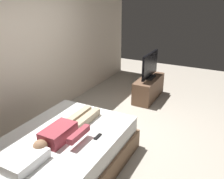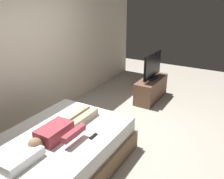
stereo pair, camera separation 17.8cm
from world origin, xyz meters
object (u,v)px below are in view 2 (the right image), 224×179
(person, at_px, (62,129))
(tv, at_px, (152,67))
(remote, at_px, (93,136))
(pillow, at_px, (18,157))
(bed, at_px, (61,151))
(tv_stand, at_px, (151,89))

(person, distance_m, tv, 2.84)
(remote, bearing_deg, tv, 4.83)
(pillow, bearing_deg, bed, -0.00)
(pillow, height_order, person, person)
(remote, bearing_deg, person, 110.47)
(person, bearing_deg, remote, -69.53)
(remote, height_order, tv, tv)
(bed, height_order, remote, remote)
(pillow, relative_size, remote, 3.20)
(remote, bearing_deg, bed, 112.20)
(bed, xyz_separation_m, person, (0.03, -0.04, 0.36))
(bed, bearing_deg, tv, -4.30)
(person, height_order, tv_stand, person)
(pillow, height_order, tv, tv)
(pillow, height_order, remote, pillow)
(tv, bearing_deg, tv_stand, 0.00)
(person, relative_size, tv_stand, 1.15)
(remote, bearing_deg, tv_stand, 4.83)
(remote, distance_m, tv_stand, 2.70)
(pillow, bearing_deg, person, -3.02)
(tv_stand, bearing_deg, tv, 180.00)
(pillow, bearing_deg, tv, -3.50)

